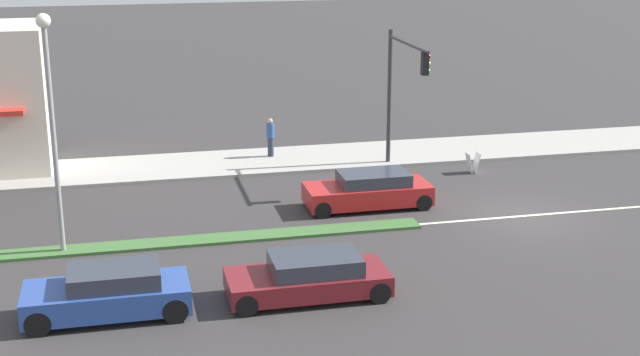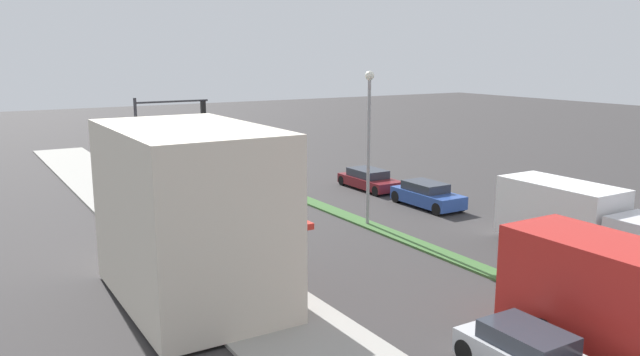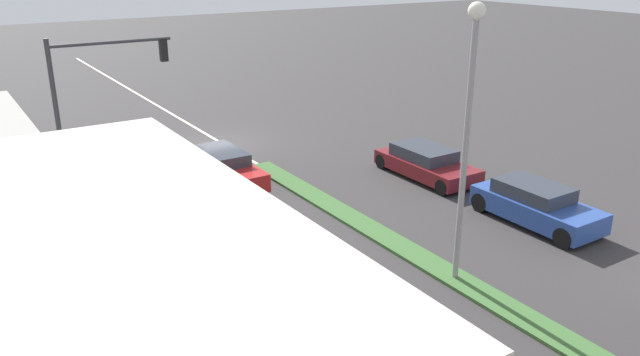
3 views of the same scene
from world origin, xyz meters
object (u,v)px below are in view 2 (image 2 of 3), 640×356
warning_aframe_sign (158,175)px  delivery_truck (578,219)px  sedan_maroon (369,180)px  pedestrian (126,196)px  traffic_signal_main (160,127)px  street_lamp (369,128)px  hatchback_red (238,180)px  coupe_blue (427,195)px  sedan_silver (531,356)px

warning_aframe_sign → delivery_truck: 26.30m
delivery_truck → sedan_maroon: (0.00, -14.90, -0.88)m
pedestrian → traffic_signal_main: bearing=-125.9°
street_lamp → sedan_maroon: size_ratio=1.65×
delivery_truck → street_lamp: bearing=-58.2°
traffic_signal_main → pedestrian: bearing=54.1°
sedan_maroon → hatchback_red: bearing=-27.7°
hatchback_red → coupe_blue: size_ratio=1.04×
traffic_signal_main → pedestrian: (3.41, 4.71, -2.90)m
traffic_signal_main → sedan_maroon: 13.15m
sedan_maroon → warning_aframe_sign: bearing=-41.1°
traffic_signal_main → pedestrian: 6.50m
warning_aframe_sign → coupe_blue: bearing=125.8°
traffic_signal_main → warning_aframe_sign: traffic_signal_main is taller
hatchback_red → delivery_truck: bearing=111.1°
street_lamp → coupe_blue: street_lamp is taller
traffic_signal_main → delivery_truck: 23.97m
coupe_blue → warning_aframe_sign: bearing=-54.2°
traffic_signal_main → pedestrian: traffic_signal_main is taller
hatchback_red → sedan_silver: bearing=83.6°
street_lamp → hatchback_red: bearing=-78.3°
sedan_silver → sedan_maroon: bearing=-115.4°
warning_aframe_sign → street_lamp: bearing=109.0°
pedestrian → sedan_silver: 22.97m
traffic_signal_main → coupe_blue: (-11.12, 11.61, -3.25)m
sedan_maroon → hatchback_red: hatchback_red is taller
warning_aframe_sign → sedan_maroon: sedan_maroon is taller
warning_aframe_sign → sedan_silver: size_ratio=0.21×
street_lamp → sedan_silver: size_ratio=1.84×
sedan_maroon → hatchback_red: 8.13m
street_lamp → delivery_truck: bearing=121.8°
street_lamp → pedestrian: size_ratio=4.41×
pedestrian → delivery_truck: delivery_truck is taller
hatchback_red → sedan_silver: (2.80, 24.83, 0.02)m
sedan_maroon → coupe_blue: bearing=90.0°
sedan_silver → hatchback_red: bearing=-96.4°
delivery_truck → coupe_blue: (-0.00, -9.48, -0.81)m
delivery_truck → sedan_silver: (10.00, 6.14, -0.82)m
warning_aframe_sign → hatchback_red: hatchback_red is taller
pedestrian → coupe_blue: (-14.53, 6.90, -0.35)m
hatchback_red → sedan_silver: size_ratio=1.12×
delivery_truck → pedestrian: bearing=-48.4°
warning_aframe_sign → hatchback_red: (-3.32, 5.39, 0.20)m
street_lamp → pedestrian: bearing=-41.1°
traffic_signal_main → coupe_blue: bearing=133.8°
coupe_blue → sedan_silver: sedan_silver is taller
pedestrian → hatchback_red: pedestrian is taller
sedan_maroon → hatchback_red: (7.20, -3.78, 0.04)m
traffic_signal_main → sedan_silver: (-1.12, 27.23, -3.25)m
delivery_truck → sedan_silver: bearing=31.6°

